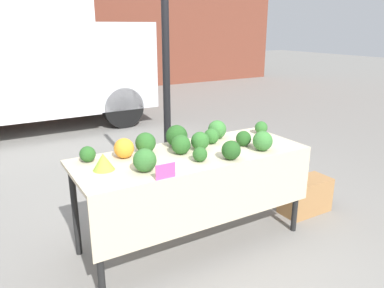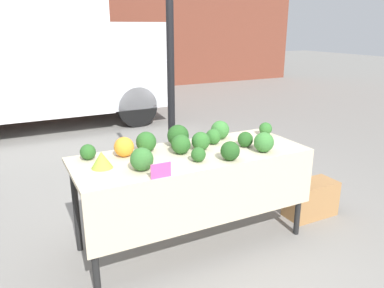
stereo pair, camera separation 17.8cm
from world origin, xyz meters
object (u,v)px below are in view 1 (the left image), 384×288
parked_truck (17,55)px  produce_crate (305,196)px  price_sign (166,171)px  orange_cauliflower (124,148)px

parked_truck → produce_crate: 5.43m
parked_truck → price_sign: 5.21m
price_sign → produce_crate: bearing=8.7°
price_sign → produce_crate: size_ratio=0.29×
orange_cauliflower → price_sign: bearing=-80.5°
parked_truck → orange_cauliflower: parked_truck is taller
price_sign → parked_truck: bearing=93.1°
orange_cauliflower → parked_truck: bearing=92.3°
parked_truck → produce_crate: size_ratio=8.33×
price_sign → produce_crate: (1.69, 0.26, -0.70)m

